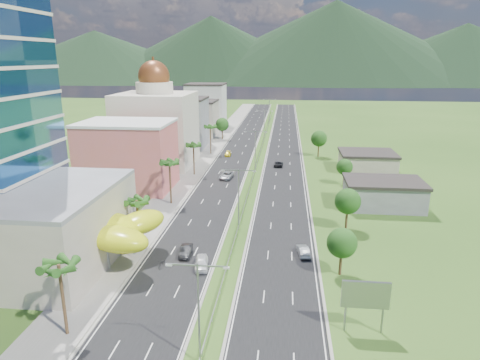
% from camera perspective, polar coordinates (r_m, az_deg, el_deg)
% --- Properties ---
extents(ground, '(500.00, 500.00, 0.00)m').
position_cam_1_polar(ground, '(67.62, -1.12, -9.76)').
color(ground, '#2D5119').
rests_on(ground, ground).
extents(road_left, '(11.00, 260.00, 0.04)m').
position_cam_1_polar(road_left, '(153.98, 0.32, 5.04)').
color(road_left, black).
rests_on(road_left, ground).
extents(road_right, '(11.00, 260.00, 0.04)m').
position_cam_1_polar(road_right, '(153.22, 5.93, 4.90)').
color(road_right, black).
rests_on(road_right, ground).
extents(sidewalk_left, '(7.00, 260.00, 0.12)m').
position_cam_1_polar(sidewalk_left, '(155.21, -3.19, 5.12)').
color(sidewalk_left, gray).
rests_on(sidewalk_left, ground).
extents(median_guardrail, '(0.10, 216.06, 0.76)m').
position_cam_1_polar(median_guardrail, '(135.68, 2.70, 3.77)').
color(median_guardrail, gray).
rests_on(median_guardrail, ground).
extents(streetlight_median_a, '(6.04, 0.25, 11.00)m').
position_cam_1_polar(streetlight_median_a, '(42.74, -5.56, -16.10)').
color(streetlight_median_a, gray).
rests_on(streetlight_median_a, ground).
extents(streetlight_median_b, '(6.04, 0.25, 11.00)m').
position_cam_1_polar(streetlight_median_b, '(74.35, -0.18, -1.72)').
color(streetlight_median_b, gray).
rests_on(streetlight_median_b, ground).
extents(streetlight_median_c, '(6.04, 0.25, 11.00)m').
position_cam_1_polar(streetlight_median_c, '(112.95, 2.05, 4.45)').
color(streetlight_median_c, gray).
rests_on(streetlight_median_c, ground).
extents(streetlight_median_d, '(6.04, 0.25, 11.00)m').
position_cam_1_polar(streetlight_median_d, '(157.21, 3.26, 7.73)').
color(streetlight_median_d, gray).
rests_on(streetlight_median_d, ground).
extents(streetlight_median_e, '(6.04, 0.25, 11.00)m').
position_cam_1_polar(streetlight_median_e, '(201.80, 3.94, 9.56)').
color(streetlight_median_e, gray).
rests_on(streetlight_median_e, ground).
extents(mall_podium, '(30.00, 24.00, 11.00)m').
position_cam_1_polar(mall_podium, '(71.51, -28.32, -5.52)').
color(mall_podium, '#A49A87').
rests_on(mall_podium, ground).
extents(lime_canopy, '(18.00, 15.00, 7.40)m').
position_cam_1_polar(lime_canopy, '(67.44, -18.81, -6.11)').
color(lime_canopy, '#CCD915').
rests_on(lime_canopy, ground).
extents(pink_shophouse, '(20.00, 15.00, 15.00)m').
position_cam_1_polar(pink_shophouse, '(101.47, -14.71, 3.04)').
color(pink_shophouse, '#D96659').
rests_on(pink_shophouse, ground).
extents(domed_building, '(20.00, 20.00, 28.70)m').
position_cam_1_polar(domed_building, '(122.14, -11.07, 7.24)').
color(domed_building, beige).
rests_on(domed_building, ground).
extents(midrise_grey, '(16.00, 15.00, 16.00)m').
position_cam_1_polar(midrise_grey, '(146.20, -7.77, 7.48)').
color(midrise_grey, slate).
rests_on(midrise_grey, ground).
extents(midrise_beige, '(16.00, 15.00, 13.00)m').
position_cam_1_polar(midrise_beige, '(167.63, -5.97, 8.10)').
color(midrise_beige, '#A49A87').
rests_on(midrise_beige, ground).
extents(midrise_white, '(16.00, 15.00, 18.00)m').
position_cam_1_polar(midrise_white, '(189.71, -4.54, 9.82)').
color(midrise_white, silver).
rests_on(midrise_white, ground).
extents(billboard, '(5.20, 0.35, 6.20)m').
position_cam_1_polar(billboard, '(50.05, 16.40, -14.66)').
color(billboard, gray).
rests_on(billboard, ground).
extents(shed_near, '(15.00, 10.00, 5.00)m').
position_cam_1_polar(shed_near, '(91.77, 18.57, -1.88)').
color(shed_near, slate).
rests_on(shed_near, ground).
extents(shed_far, '(14.00, 12.00, 4.40)m').
position_cam_1_polar(shed_far, '(120.60, 16.59, 2.32)').
color(shed_far, '#A49A87').
rests_on(shed_far, ground).
extents(palm_tree_a, '(3.60, 3.60, 9.10)m').
position_cam_1_polar(palm_tree_a, '(49.74, -22.98, -10.83)').
color(palm_tree_a, '#47301C').
rests_on(palm_tree_a, ground).
extents(palm_tree_b, '(3.60, 3.60, 8.10)m').
position_cam_1_polar(palm_tree_b, '(70.24, -13.61, -2.99)').
color(palm_tree_b, '#47301C').
rests_on(palm_tree_b, ground).
extents(palm_tree_c, '(3.60, 3.60, 9.60)m').
position_cam_1_polar(palm_tree_c, '(88.13, -9.39, 2.09)').
color(palm_tree_c, '#47301C').
rests_on(palm_tree_c, ground).
extents(palm_tree_d, '(3.60, 3.60, 8.60)m').
position_cam_1_polar(palm_tree_d, '(110.11, -6.23, 4.49)').
color(palm_tree_d, '#47301C').
rests_on(palm_tree_d, ground).
extents(palm_tree_e, '(3.60, 3.60, 9.40)m').
position_cam_1_polar(palm_tree_e, '(134.11, -3.98, 6.95)').
color(palm_tree_e, '#47301C').
rests_on(palm_tree_e, ground).
extents(leafy_tree_lfar, '(4.90, 4.90, 8.05)m').
position_cam_1_polar(leafy_tree_lfar, '(158.91, -2.39, 7.40)').
color(leafy_tree_lfar, '#47301C').
rests_on(leafy_tree_lfar, ground).
extents(leafy_tree_ra, '(4.20, 4.20, 6.90)m').
position_cam_1_polar(leafy_tree_ra, '(61.16, 13.43, -8.20)').
color(leafy_tree_ra, '#47301C').
rests_on(leafy_tree_ra, ground).
extents(leafy_tree_rb, '(4.55, 4.55, 7.47)m').
position_cam_1_polar(leafy_tree_rb, '(77.14, 14.17, -2.78)').
color(leafy_tree_rb, '#47301C').
rests_on(leafy_tree_rb, ground).
extents(leafy_tree_rc, '(3.85, 3.85, 6.33)m').
position_cam_1_polar(leafy_tree_rc, '(104.42, 13.77, 1.70)').
color(leafy_tree_rc, '#47301C').
rests_on(leafy_tree_rc, ground).
extents(leafy_tree_rd, '(4.90, 4.90, 8.05)m').
position_cam_1_polar(leafy_tree_rd, '(132.92, 10.48, 5.45)').
color(leafy_tree_rd, '#47301C').
rests_on(leafy_tree_rd, ground).
extents(mountain_ridge, '(860.00, 140.00, 90.00)m').
position_cam_1_polar(mountain_ridge, '(513.87, 12.25, 12.42)').
color(mountain_ridge, black).
rests_on(mountain_ridge, ground).
extents(car_white_near_left, '(2.56, 4.86, 1.58)m').
position_cam_1_polar(car_white_near_left, '(63.20, -5.16, -10.93)').
color(car_white_near_left, white).
rests_on(car_white_near_left, road_left).
extents(car_dark_left, '(1.79, 4.53, 1.47)m').
position_cam_1_polar(car_dark_left, '(67.20, -7.24, -9.33)').
color(car_dark_left, black).
rests_on(car_dark_left, road_left).
extents(car_silver_mid_left, '(3.49, 6.17, 1.63)m').
position_cam_1_polar(car_silver_mid_left, '(107.53, -1.80, 0.63)').
color(car_silver_mid_left, '#999CA0').
rests_on(car_silver_mid_left, road_left).
extents(car_yellow_far_left, '(1.87, 4.35, 1.25)m').
position_cam_1_polar(car_yellow_far_left, '(132.55, -1.62, 3.51)').
color(car_yellow_far_left, gold).
rests_on(car_yellow_far_left, road_left).
extents(car_silver_right, '(2.10, 4.47, 1.42)m').
position_cam_1_polar(car_silver_right, '(67.49, 8.42, -9.29)').
color(car_silver_right, '#9CA0A3').
rests_on(car_silver_right, road_right).
extents(car_dark_far_right, '(2.58, 5.03, 1.36)m').
position_cam_1_polar(car_dark_far_right, '(120.17, 5.16, 2.16)').
color(car_dark_far_right, black).
rests_on(car_dark_far_right, road_right).
extents(motorcycle, '(0.96, 2.24, 1.39)m').
position_cam_1_polar(motorcycle, '(64.27, -10.39, -10.76)').
color(motorcycle, black).
rests_on(motorcycle, road_left).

